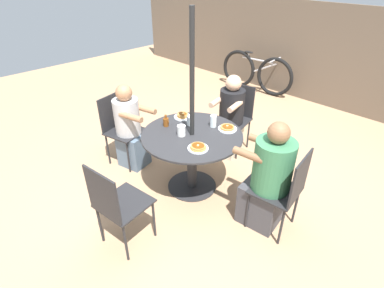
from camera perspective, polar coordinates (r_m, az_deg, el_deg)
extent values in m
plane|color=tan|center=(3.68, 0.00, -7.97)|extent=(12.00, 12.00, 0.00)
cube|color=brown|center=(6.02, 24.94, 14.69)|extent=(10.00, 0.06, 1.76)
cylinder|color=#28282B|center=(3.67, 0.00, -7.88)|extent=(0.58, 0.58, 0.01)
cylinder|color=#28282B|center=(3.47, 0.00, -3.48)|extent=(0.11, 0.11, 0.70)
cylinder|color=#28282B|center=(3.27, 0.00, 1.74)|extent=(1.11, 1.11, 0.02)
cylinder|color=black|center=(3.14, 0.00, 6.36)|extent=(0.05, 0.05, 2.01)
cylinder|color=#232326|center=(3.18, -11.99, -10.99)|extent=(0.02, 0.02, 0.45)
cylinder|color=#232326|center=(2.98, -7.27, -13.98)|extent=(0.02, 0.02, 0.45)
cylinder|color=#232326|center=(3.04, -17.12, -14.37)|extent=(0.02, 0.02, 0.45)
cylinder|color=#232326|center=(2.83, -12.52, -17.87)|extent=(0.02, 0.02, 0.45)
cube|color=#232326|center=(2.84, -12.77, -10.93)|extent=(0.47, 0.47, 0.02)
cube|color=#232326|center=(2.61, -16.71, -9.33)|extent=(0.40, 0.07, 0.45)
cylinder|color=#232326|center=(3.09, 10.48, -12.30)|extent=(0.02, 0.02, 0.45)
cylinder|color=#232326|center=(3.34, 13.44, -8.79)|extent=(0.02, 0.02, 0.45)
cylinder|color=#232326|center=(3.01, 16.63, -14.89)|extent=(0.02, 0.02, 0.45)
cylinder|color=#232326|center=(3.26, 19.14, -11.04)|extent=(0.02, 0.02, 0.45)
cube|color=#232326|center=(3.02, 15.54, -8.43)|extent=(0.47, 0.47, 0.02)
cube|color=#232326|center=(2.83, 19.90, -6.23)|extent=(0.07, 0.40, 0.45)
cube|color=#3D3D42|center=(3.20, 13.03, -10.90)|extent=(0.43, 0.40, 0.45)
cylinder|color=#38754C|center=(2.88, 15.17, -4.10)|extent=(0.37, 0.37, 0.53)
sphere|color=brown|center=(2.70, 16.20, 2.04)|extent=(0.20, 0.20, 0.20)
cylinder|color=brown|center=(2.75, 10.73, -2.06)|extent=(0.31, 0.11, 0.07)
cylinder|color=brown|center=(2.99, 13.48, 0.50)|extent=(0.31, 0.11, 0.07)
cylinder|color=#232326|center=(4.08, 8.60, -0.12)|extent=(0.02, 0.02, 0.45)
cylinder|color=#232326|center=(4.21, 4.25, 1.29)|extent=(0.02, 0.02, 0.45)
cylinder|color=#232326|center=(4.36, 10.67, 1.93)|extent=(0.02, 0.02, 0.45)
cylinder|color=#232326|center=(4.49, 6.53, 3.20)|extent=(0.02, 0.02, 0.45)
cube|color=#232326|center=(4.17, 7.74, 4.40)|extent=(0.49, 0.49, 0.02)
cube|color=#232326|center=(4.24, 9.21, 8.24)|extent=(0.40, 0.10, 0.45)
cube|color=beige|center=(4.20, 6.84, 1.01)|extent=(0.37, 0.40, 0.45)
cylinder|color=black|center=(4.02, 7.58, 6.99)|extent=(0.33, 0.33, 0.48)
sphere|color=#DBA884|center=(3.90, 7.92, 11.43)|extent=(0.21, 0.21, 0.21)
cylinder|color=#DBA884|center=(3.78, 8.23, 7.13)|extent=(0.13, 0.30, 0.07)
cylinder|color=#DBA884|center=(3.88, 4.72, 8.07)|extent=(0.13, 0.30, 0.07)
cylinder|color=#232326|center=(4.07, -8.67, -0.15)|extent=(0.02, 0.02, 0.45)
cylinder|color=#232326|center=(3.86, -12.01, -2.52)|extent=(0.02, 0.02, 0.45)
cylinder|color=#232326|center=(4.29, -12.37, 1.17)|extent=(0.02, 0.02, 0.45)
cylinder|color=#232326|center=(4.08, -15.72, -1.01)|extent=(0.02, 0.02, 0.45)
cube|color=#232326|center=(3.95, -12.57, 2.29)|extent=(0.51, 0.51, 0.02)
cube|color=#232326|center=(3.98, -15.09, 5.95)|extent=(0.11, 0.39, 0.45)
cube|color=slate|center=(4.01, -11.07, -1.01)|extent=(0.39, 0.37, 0.45)
cylinder|color=#B2B2B2|center=(3.81, -12.29, 5.00)|extent=(0.32, 0.32, 0.47)
sphere|color=#A3704C|center=(3.69, -12.86, 9.49)|extent=(0.20, 0.20, 0.20)
cylinder|color=#A3704C|center=(3.73, -8.97, 6.60)|extent=(0.33, 0.14, 0.07)
cylinder|color=#A3704C|center=(3.56, -11.58, 5.08)|extent=(0.33, 0.14, 0.07)
cylinder|color=white|center=(3.01, 1.16, -0.83)|extent=(0.21, 0.21, 0.01)
cylinder|color=#AD7A3D|center=(2.99, 1.18, -0.70)|extent=(0.16, 0.16, 0.01)
cylinder|color=#AD7A3D|center=(2.99, 1.12, -0.41)|extent=(0.15, 0.15, 0.01)
ellipsoid|color=brown|center=(2.99, 1.17, -0.27)|extent=(0.13, 0.12, 0.00)
cube|color=#F4E084|center=(2.98, 1.14, -0.25)|extent=(0.03, 0.03, 0.01)
cylinder|color=white|center=(3.38, 6.77, 2.87)|extent=(0.21, 0.21, 0.01)
cylinder|color=#AD7A3D|center=(3.37, 6.66, 3.04)|extent=(0.15, 0.15, 0.01)
cylinder|color=#AD7A3D|center=(3.37, 6.76, 3.23)|extent=(0.16, 0.16, 0.01)
ellipsoid|color=brown|center=(3.36, 6.80, 3.32)|extent=(0.12, 0.11, 0.00)
cube|color=#F4E084|center=(3.37, 6.74, 3.47)|extent=(0.02, 0.02, 0.01)
cylinder|color=white|center=(3.62, -1.77, 5.15)|extent=(0.21, 0.21, 0.01)
cylinder|color=#AD7A3D|center=(3.61, -1.81, 5.28)|extent=(0.13, 0.13, 0.01)
cylinder|color=#AD7A3D|center=(3.62, -1.77, 5.46)|extent=(0.13, 0.13, 0.01)
cylinder|color=#AD7A3D|center=(3.61, -1.84, 5.58)|extent=(0.13, 0.13, 0.01)
cylinder|color=#AD7A3D|center=(3.61, -1.78, 5.77)|extent=(0.12, 0.12, 0.01)
ellipsoid|color=brown|center=(3.60, -1.78, 5.81)|extent=(0.10, 0.09, 0.00)
cube|color=#F4E084|center=(3.59, -1.73, 5.85)|extent=(0.03, 0.03, 0.01)
cylinder|color=brown|center=(3.42, -4.99, 4.18)|extent=(0.06, 0.06, 0.10)
cylinder|color=brown|center=(3.39, -5.04, 5.21)|extent=(0.03, 0.03, 0.04)
torus|color=brown|center=(3.40, -4.68, 4.24)|extent=(0.05, 0.01, 0.05)
cylinder|color=white|center=(3.22, -2.04, 2.51)|extent=(0.09, 0.09, 0.11)
cylinder|color=white|center=(3.19, -2.06, 3.43)|extent=(0.09, 0.09, 0.01)
cylinder|color=silver|center=(3.40, 4.07, 4.37)|extent=(0.07, 0.07, 0.14)
cylinder|color=silver|center=(3.43, -0.39, 4.45)|extent=(0.07, 0.07, 0.11)
torus|color=black|center=(6.63, 8.87, 14.01)|extent=(0.77, 0.13, 0.77)
torus|color=black|center=(6.26, 15.47, 12.19)|extent=(0.77, 0.13, 0.77)
cylinder|color=#B2B2B7|center=(6.36, 12.35, 15.38)|extent=(0.69, 0.09, 0.03)
cylinder|color=#B2B2B7|center=(6.32, 13.57, 13.90)|extent=(0.52, 0.08, 0.29)
cylinder|color=#B2B2B7|center=(6.44, 10.74, 16.24)|extent=(0.03, 0.03, 0.10)
ellipsoid|color=black|center=(6.43, 10.80, 16.82)|extent=(0.21, 0.09, 0.04)
cylinder|color=#B2B2B7|center=(6.18, 15.55, 15.18)|extent=(0.06, 0.44, 0.03)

